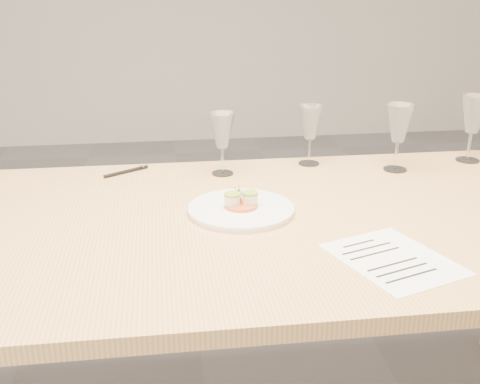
{
  "coord_description": "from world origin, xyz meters",
  "views": [
    {
      "loc": [
        -0.11,
        -1.41,
        1.35
      ],
      "look_at": [
        0.09,
        0.06,
        0.8
      ],
      "focal_mm": 45.0,
      "sensor_mm": 36.0,
      "label": 1
    }
  ],
  "objects": [
    {
      "name": "wine_glass_1",
      "position": [
        0.37,
        0.43,
        0.89
      ],
      "size": [
        0.08,
        0.08,
        0.19
      ],
      "color": "white",
      "rests_on": "dining_table"
    },
    {
      "name": "ballpoint_pen",
      "position": [
        -0.22,
        0.41,
        0.76
      ],
      "size": [
        0.14,
        0.09,
        0.01
      ],
      "rotation": [
        0.0,
        0.0,
        0.58
      ],
      "color": "black",
      "rests_on": "dining_table"
    },
    {
      "name": "wine_glass_3",
      "position": [
        0.9,
        0.39,
        0.9
      ],
      "size": [
        0.09,
        0.09,
        0.22
      ],
      "color": "white",
      "rests_on": "dining_table"
    },
    {
      "name": "recipe_sheet",
      "position": [
        0.38,
        -0.28,
        0.75
      ],
      "size": [
        0.3,
        0.33,
        0.0
      ],
      "rotation": [
        0.0,
        0.0,
        0.34
      ],
      "color": "white",
      "rests_on": "dining_table"
    },
    {
      "name": "dinner_plate",
      "position": [
        0.09,
        0.04,
        0.76
      ],
      "size": [
        0.28,
        0.28,
        0.07
      ],
      "rotation": [
        0.0,
        0.0,
        0.06
      ],
      "color": "white",
      "rests_on": "dining_table"
    },
    {
      "name": "wine_glass_0",
      "position": [
        0.07,
        0.36,
        0.89
      ],
      "size": [
        0.08,
        0.08,
        0.19
      ],
      "color": "white",
      "rests_on": "dining_table"
    },
    {
      "name": "dining_table",
      "position": [
        0.0,
        0.0,
        0.68
      ],
      "size": [
        2.4,
        1.0,
        0.75
      ],
      "color": "#E1AC62",
      "rests_on": "ground"
    },
    {
      "name": "wine_glass_2",
      "position": [
        0.63,
        0.33,
        0.9
      ],
      "size": [
        0.09,
        0.09,
        0.21
      ],
      "color": "white",
      "rests_on": "dining_table"
    }
  ]
}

